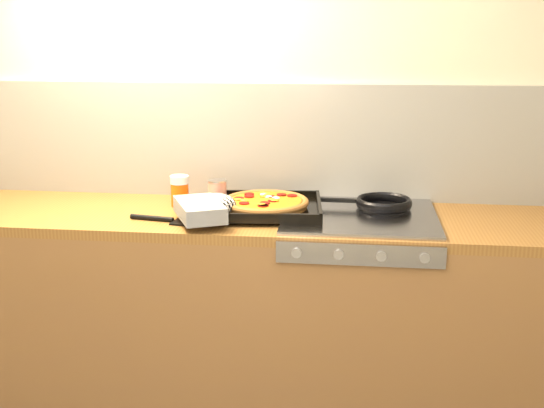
# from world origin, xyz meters

# --- Properties ---
(room_shell) EXTENTS (3.20, 3.20, 3.20)m
(room_shell) POSITION_xyz_m (0.00, 1.39, 1.15)
(room_shell) COLOR white
(room_shell) RESTS_ON ground
(counter_run) EXTENTS (3.20, 0.62, 0.90)m
(counter_run) POSITION_xyz_m (0.00, 1.10, 0.45)
(counter_run) COLOR brown
(counter_run) RESTS_ON ground
(stovetop) EXTENTS (0.60, 0.56, 0.02)m
(stovetop) POSITION_xyz_m (0.45, 1.10, 0.91)
(stovetop) COLOR gray
(stovetop) RESTS_ON counter_run
(pizza_on_tray) EXTENTS (0.59, 0.55, 0.08)m
(pizza_on_tray) POSITION_xyz_m (0.00, 1.07, 0.95)
(pizza_on_tray) COLOR black
(pizza_on_tray) RESTS_ON stovetop
(frying_pan) EXTENTS (0.38, 0.23, 0.04)m
(frying_pan) POSITION_xyz_m (0.54, 1.19, 0.94)
(frying_pan) COLOR black
(frying_pan) RESTS_ON stovetop
(tomato_can) EXTENTS (0.09, 0.09, 0.11)m
(tomato_can) POSITION_xyz_m (-0.15, 1.22, 0.96)
(tomato_can) COLOR #991E0C
(tomato_can) RESTS_ON counter_run
(juice_glass) EXTENTS (0.08, 0.08, 0.13)m
(juice_glass) POSITION_xyz_m (-0.30, 1.19, 0.97)
(juice_glass) COLOR #E3550D
(juice_glass) RESTS_ON counter_run
(wooden_spoon) EXTENTS (0.30, 0.06, 0.02)m
(wooden_spoon) POSITION_xyz_m (0.07, 1.27, 0.91)
(wooden_spoon) COLOR #A38745
(wooden_spoon) RESTS_ON counter_run
(black_spatula) EXTENTS (0.29, 0.10, 0.02)m
(black_spatula) POSITION_xyz_m (-0.30, 0.95, 0.91)
(black_spatula) COLOR black
(black_spatula) RESTS_ON counter_run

